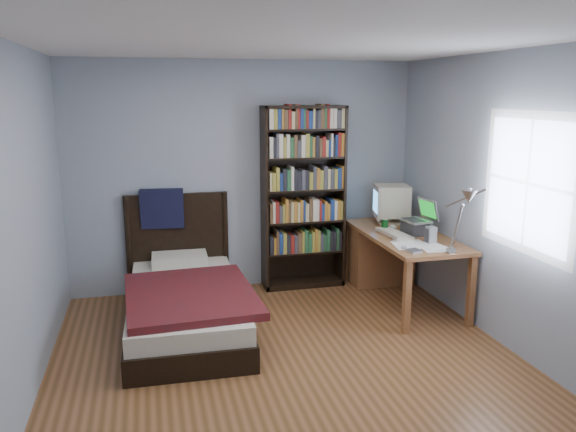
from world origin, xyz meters
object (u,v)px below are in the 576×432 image
(desk, at_px, (385,251))
(desk_lamp, at_px, (466,203))
(bookshelf, at_px, (303,198))
(laptop, at_px, (416,224))
(crt_monitor, at_px, (390,201))
(bed, at_px, (185,299))
(soda_can, at_px, (385,225))
(keyboard, at_px, (394,234))
(speaker, at_px, (431,235))

(desk, xyz_separation_m, desk_lamp, (-0.04, -1.61, 0.86))
(bookshelf, bearing_deg, desk, -17.85)
(laptop, xyz_separation_m, desk_lamp, (-0.14, -1.11, 0.44))
(crt_monitor, relative_size, bed, 0.21)
(soda_can, xyz_separation_m, bed, (-2.11, -0.25, -0.54))
(soda_can, bearing_deg, keyboard, -85.44)
(keyboard, distance_m, bookshelf, 1.11)
(bookshelf, bearing_deg, bed, -149.68)
(soda_can, height_order, bookshelf, bookshelf)
(bed, bearing_deg, desk, 13.05)
(bookshelf, bearing_deg, keyboard, -45.73)
(laptop, relative_size, bookshelf, 0.18)
(speaker, bearing_deg, laptop, 79.50)
(laptop, height_order, bookshelf, bookshelf)
(desk_lamp, xyz_separation_m, bookshelf, (-0.84, 1.90, -0.26))
(laptop, bearing_deg, speaker, -94.61)
(bed, bearing_deg, keyboard, 1.00)
(keyboard, relative_size, bookshelf, 0.24)
(speaker, height_order, bookshelf, bookshelf)
(soda_can, bearing_deg, bookshelf, 142.63)
(speaker, bearing_deg, desk, 89.15)
(laptop, xyz_separation_m, soda_can, (-0.25, 0.22, -0.04))
(desk, height_order, speaker, speaker)
(desk, xyz_separation_m, laptop, (0.11, -0.50, 0.42))
(keyboard, xyz_separation_m, bed, (-2.13, -0.04, -0.49))
(desk, height_order, keyboard, keyboard)
(bed, bearing_deg, soda_can, 6.66)
(speaker, distance_m, bed, 2.43)
(laptop, height_order, bed, bed)
(crt_monitor, xyz_separation_m, soda_can, (-0.20, -0.32, -0.18))
(desk, xyz_separation_m, keyboard, (-0.13, -0.49, 0.33))
(laptop, xyz_separation_m, bookshelf, (-0.99, 0.78, 0.18))
(desk, height_order, desk_lamp, desk_lamp)
(bed, bearing_deg, desk_lamp, -26.06)
(crt_monitor, distance_m, desk_lamp, 1.68)
(desk_lamp, bearing_deg, laptop, 82.78)
(crt_monitor, xyz_separation_m, bookshelf, (-0.94, 0.24, 0.04))
(crt_monitor, distance_m, keyboard, 0.60)
(desk, bearing_deg, bookshelf, 162.15)
(bookshelf, bearing_deg, soda_can, -37.37)
(laptop, distance_m, bed, 2.44)
(desk_lamp, relative_size, speaker, 4.08)
(desk_lamp, bearing_deg, bookshelf, 114.02)
(crt_monitor, height_order, bookshelf, bookshelf)
(bookshelf, height_order, bed, bookshelf)
(laptop, xyz_separation_m, speaker, (-0.03, -0.36, -0.02))
(laptop, xyz_separation_m, keyboard, (-0.23, 0.01, -0.09))
(desk_lamp, height_order, speaker, desk_lamp)
(keyboard, bearing_deg, speaker, -66.41)
(desk_lamp, bearing_deg, desk, 88.74)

